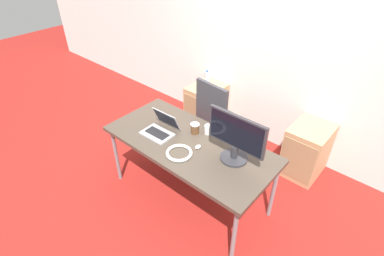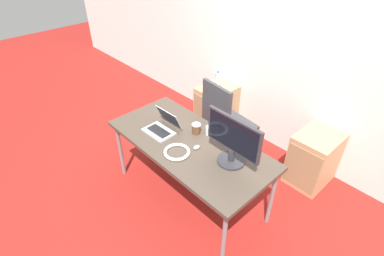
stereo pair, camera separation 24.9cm
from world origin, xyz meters
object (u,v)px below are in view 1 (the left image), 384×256
Objects in this scene: cabinet_left at (206,106)px; laptop_center at (160,129)px; office_chair at (221,130)px; coffee_cup_white at (208,129)px; coffee_cup_brown at (195,128)px; cable_coil at (179,153)px; monitor at (236,138)px; mouse at (198,147)px; cabinet_right at (306,150)px; water_bottle at (207,79)px.

laptop_center is at bearing -72.20° from cabinet_left.
office_chair is 0.67m from coffee_cup_white.
coffee_cup_brown is at bearing -142.28° from coffee_cup_white.
coffee_cup_brown is 0.43× the size of cable_coil.
coffee_cup_white is (0.20, -0.52, 0.37)m from office_chair.
laptop_center reaches higher than cable_coil.
coffee_cup_brown reaches higher than coffee_cup_white.
monitor is 8.31× the size of mouse.
cabinet_left is at bearing 142.80° from office_chair.
coffee_cup_white reaches higher than cable_coil.
coffee_cup_brown is (0.09, -0.60, 0.38)m from office_chair.
mouse is at bearing -118.12° from cabinet_right.
office_chair is at bearing 109.77° from mouse.
cabinet_left is 1.50m from cabinet_right.
office_chair is at bearing 132.70° from monitor.
laptop_center reaches higher than coffee_cup_white.
office_chair reaches higher than coffee_cup_brown.
monitor is (1.20, -1.11, 0.24)m from water_bottle.
cabinet_left is at bearing 129.11° from coffee_cup_white.
water_bottle is (-1.50, 0.00, 0.43)m from cabinet_right.
monitor reaches higher than office_chair.
monitor is 0.49m from coffee_cup_white.
cabinet_left is 1.55m from mouse.
monitor is (0.79, 0.15, 0.19)m from laptop_center.
cabinet_left is 1.00× the size of cabinet_right.
water_bottle is at bearing 119.30° from cable_coil.
cabinet_left is 2.68× the size of water_bottle.
coffee_cup_white is at bearing 37.72° from coffee_cup_brown.
mouse is (0.86, -1.21, 0.02)m from water_bottle.
coffee_cup_white is (-0.73, -0.96, 0.48)m from cabinet_right.
water_bottle reaches higher than coffee_cup_brown.
cable_coil is (0.37, -0.12, -0.03)m from laptop_center.
office_chair is 4.63× the size of water_bottle.
cabinet_right is 5.91× the size of coffee_cup_brown.
cable_coil is (0.20, -0.95, 0.34)m from office_chair.
laptop_center reaches higher than coffee_cup_brown.
laptop_center is (0.41, -1.26, 0.48)m from cabinet_left.
coffee_cup_brown is at bearing 137.19° from mouse.
coffee_cup_white reaches higher than cabinet_left.
coffee_cup_white is (0.78, -0.96, 0.48)m from cabinet_left.
water_bottle is at bearing 142.66° from office_chair.
office_chair is 16.26× the size of mouse.
coffee_cup_brown is at bearing -57.11° from water_bottle.
monitor is (0.62, -0.67, 0.57)m from office_chair.
water_bottle is 1.48m from mouse.
coffee_cup_white reaches higher than cabinet_right.
cable_coil is (0.00, -0.43, -0.03)m from coffee_cup_white.
monitor is at bearing -42.81° from cabinet_left.
office_chair is 1.73× the size of cabinet_left.
coffee_cup_white is (0.78, -0.96, 0.05)m from water_bottle.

